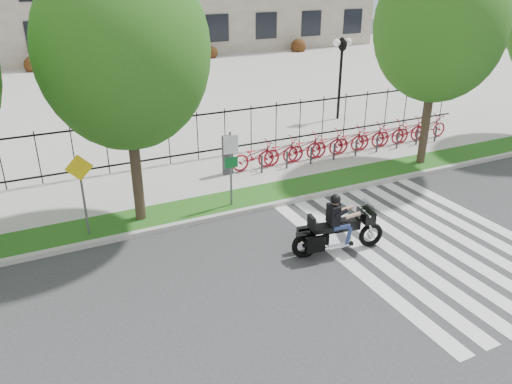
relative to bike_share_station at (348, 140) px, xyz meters
name	(u,v)px	position (x,y,z in m)	size (l,w,h in m)	color
ground	(279,285)	(-7.21, -7.20, -0.68)	(120.00, 120.00, 0.00)	#323234
curb	(218,217)	(-7.21, -3.10, -0.61)	(60.00, 0.20, 0.15)	#ABA9A1
grass_verge	(209,206)	(-7.21, -2.25, -0.61)	(60.00, 1.50, 0.15)	#1C4812
sidewalk	(185,180)	(-7.21, 0.25, -0.61)	(60.00, 3.50, 0.15)	#9E9A94
plaza	(100,89)	(-7.21, 17.80, -0.63)	(80.00, 34.00, 0.10)	#9E9A94
crosswalk_stripes	(425,243)	(-2.38, -7.20, -0.68)	(5.70, 8.00, 0.01)	silver
iron_fence	(169,140)	(-7.21, 2.00, 0.47)	(30.00, 0.06, 2.00)	black
lamp_post_right	(341,59)	(2.79, 4.80, 2.52)	(1.06, 0.70, 4.25)	black
street_tree_1	(124,51)	(-9.47, -2.25, 4.56)	(4.79, 4.79, 7.85)	#34261C
street_tree_2	(439,27)	(1.99, -2.25, 4.70)	(4.78, 4.78, 8.00)	#34261C
bike_share_station	(348,140)	(0.00, 0.00, 0.00)	(11.19, 0.89, 1.50)	#2D2D33
sign_pole_regulatory	(231,160)	(-6.52, -2.62, 1.06)	(0.50, 0.09, 2.50)	#59595B
sign_pole_warning	(82,184)	(-11.11, -2.62, 1.06)	(0.78, 0.09, 2.49)	#59595B
motorcycle_rider	(338,229)	(-4.95, -6.45, 0.03)	(2.76, 1.02, 2.14)	black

